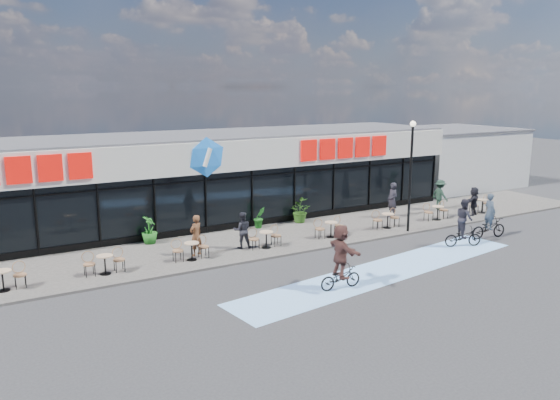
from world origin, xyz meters
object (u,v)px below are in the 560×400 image
at_px(cyclist_a, 464,227).
at_px(lamp_post, 411,167).
at_px(pedestrian_b, 440,195).
at_px(potted_plant_mid, 259,217).
at_px(patron_right, 242,230).
at_px(patron_left, 196,235).
at_px(pedestrian_a, 392,200).
at_px(cyclist_b, 489,224).
at_px(potted_plant_left, 149,230).
at_px(pedestrian_c, 474,201).
at_px(potted_plant_right, 299,211).

bearing_deg(cyclist_a, lamp_post, 100.09).
height_order(lamp_post, pedestrian_b, lamp_post).
xyz_separation_m(potted_plant_mid, patron_right, (-2.28, -2.72, 0.27)).
bearing_deg(potted_plant_mid, patron_left, -148.51).
distance_m(patron_right, pedestrian_a, 9.60).
distance_m(pedestrian_a, cyclist_b, 5.39).
xyz_separation_m(potted_plant_left, potted_plant_mid, (5.59, -0.01, -0.09)).
distance_m(potted_plant_left, pedestrian_c, 17.41).
xyz_separation_m(patron_left, pedestrian_c, (15.90, -0.72, -0.08)).
bearing_deg(pedestrian_b, potted_plant_left, 87.01).
distance_m(pedestrian_c, cyclist_a, 6.18).
bearing_deg(potted_plant_right, potted_plant_left, 179.87).
relative_size(lamp_post, pedestrian_c, 3.40).
relative_size(potted_plant_mid, potted_plant_right, 0.87).
bearing_deg(patron_right, pedestrian_b, -155.69).
height_order(potted_plant_right, pedestrian_b, pedestrian_b).
xyz_separation_m(potted_plant_mid, pedestrian_a, (7.26, -1.59, 0.42)).
height_order(pedestrian_c, cyclist_a, cyclist_a).
relative_size(pedestrian_a, pedestrian_b, 1.10).
height_order(lamp_post, potted_plant_mid, lamp_post).
relative_size(pedestrian_a, pedestrian_c, 1.21).
bearing_deg(patron_left, cyclist_a, 133.74).
xyz_separation_m(lamp_post, cyclist_a, (0.53, -2.95, -2.37)).
bearing_deg(pedestrian_c, potted_plant_right, -39.33).
distance_m(potted_plant_mid, cyclist_b, 10.99).
xyz_separation_m(patron_left, pedestrian_a, (11.67, 1.11, 0.09)).
height_order(potted_plant_left, pedestrian_b, pedestrian_b).
xyz_separation_m(pedestrian_a, pedestrian_b, (3.69, 0.13, -0.09)).
height_order(lamp_post, cyclist_a, lamp_post).
distance_m(potted_plant_mid, cyclist_a, 9.68).
bearing_deg(pedestrian_c, cyclist_a, 18.02).
height_order(pedestrian_b, cyclist_a, cyclist_a).
bearing_deg(potted_plant_mid, pedestrian_a, -12.35).
xyz_separation_m(lamp_post, potted_plant_left, (-11.60, 4.19, -2.55)).
bearing_deg(pedestrian_b, cyclist_b, 158.75).
height_order(potted_plant_mid, cyclist_b, cyclist_b).
bearing_deg(potted_plant_right, cyclist_b, -46.95).
height_order(potted_plant_right, cyclist_b, cyclist_b).
bearing_deg(patron_right, cyclist_b, 178.47).
bearing_deg(pedestrian_b, potted_plant_right, 82.53).
relative_size(pedestrian_a, cyclist_b, 0.88).
bearing_deg(lamp_post, patron_left, 171.95).
bearing_deg(patron_right, cyclist_a, 172.29).
bearing_deg(lamp_post, pedestrian_b, 28.87).
distance_m(pedestrian_a, pedestrian_c, 4.60).
relative_size(pedestrian_c, cyclist_b, 0.73).
bearing_deg(patron_left, pedestrian_a, 161.20).
distance_m(patron_right, cyclist_a, 9.86).
distance_m(pedestrian_b, pedestrian_c, 2.03).
relative_size(patron_right, pedestrian_b, 0.93).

